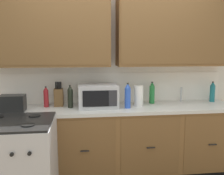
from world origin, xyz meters
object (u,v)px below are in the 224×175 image
object	(u,v)px
bottle_red	(46,97)
bottle_teal	(212,92)
stove_range	(15,168)
bottle_blue	(128,96)
microwave	(98,96)
toaster	(12,103)
bottle_green	(152,93)
paper_towel_roll	(139,96)
bottle_dark	(70,97)
knife_block	(59,97)

from	to	relation	value
bottle_red	bottle_teal	distance (m)	2.23
stove_range	bottle_blue	xyz separation A→B (m)	(1.21, 0.55, 0.58)
bottle_red	bottle_teal	bearing A→B (deg)	1.23
microwave	bottle_blue	distance (m)	0.37
microwave	toaster	distance (m)	1.00
stove_range	bottle_green	size ratio (longest dim) A/B	3.30
paper_towel_roll	bottle_teal	bearing A→B (deg)	6.92
bottle_dark	paper_towel_roll	bearing A→B (deg)	-0.19
microwave	stove_range	bearing A→B (deg)	-142.64
bottle_green	knife_block	bearing A→B (deg)	-179.97
bottle_red	bottle_green	xyz separation A→B (m)	(1.37, 0.04, 0.01)
bottle_green	paper_towel_roll	bearing A→B (deg)	-149.50
toaster	paper_towel_roll	world-z (taller)	paper_towel_roll
microwave	paper_towel_roll	size ratio (longest dim) A/B	1.85
knife_block	paper_towel_roll	world-z (taller)	knife_block
stove_range	bottle_green	bearing A→B (deg)	26.19
toaster	bottle_red	bearing A→B (deg)	27.27
stove_range	bottle_dark	size ratio (longest dim) A/B	3.37
stove_range	bottle_teal	world-z (taller)	bottle_teal
bottle_teal	bottle_blue	bearing A→B (deg)	-169.14
bottle_red	bottle_dark	bearing A→B (deg)	-14.77
stove_range	bottle_dark	world-z (taller)	bottle_dark
microwave	bottle_blue	size ratio (longest dim) A/B	1.55
bottle_dark	toaster	bearing A→B (deg)	-171.03
bottle_blue	bottle_teal	xyz separation A→B (m)	(1.23, 0.24, -0.02)
toaster	stove_range	bearing A→B (deg)	-76.02
bottle_red	paper_towel_roll	bearing A→B (deg)	-4.06
toaster	bottle_blue	xyz separation A→B (m)	(1.35, -0.01, 0.06)
microwave	bottle_dark	size ratio (longest dim) A/B	1.70
bottle_blue	bottle_teal	bearing A→B (deg)	10.86
toaster	bottle_teal	size ratio (longest dim) A/B	1.01
bottle_blue	bottle_teal	world-z (taller)	bottle_blue
stove_range	paper_towel_roll	distance (m)	1.62
stove_range	microwave	distance (m)	1.22
knife_block	bottle_green	xyz separation A→B (m)	(1.22, 0.00, 0.03)
paper_towel_roll	bottle_dark	bearing A→B (deg)	179.81
bottle_dark	bottle_teal	bearing A→B (deg)	3.78
toaster	bottle_teal	world-z (taller)	bottle_teal
microwave	knife_block	size ratio (longest dim) A/B	1.55
stove_range	toaster	world-z (taller)	toaster
microwave	bottle_green	distance (m)	0.74
bottle_red	bottle_green	distance (m)	1.37
bottle_red	bottle_teal	xyz separation A→B (m)	(2.23, 0.05, 0.01)
microwave	bottle_dark	bearing A→B (deg)	179.79
microwave	bottle_dark	world-z (taller)	bottle_dark
microwave	bottle_teal	world-z (taller)	microwave
knife_block	bottle_dark	world-z (taller)	knife_block
toaster	bottle_dark	bearing A→B (deg)	8.97
bottle_green	bottle_blue	distance (m)	0.44
paper_towel_roll	bottle_red	size ratio (longest dim) A/B	1.00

